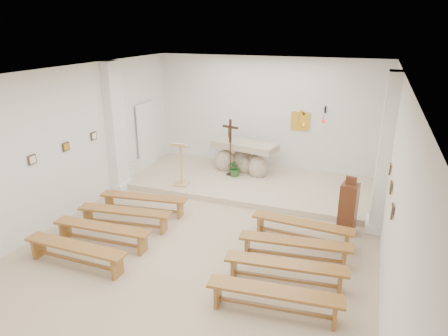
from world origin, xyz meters
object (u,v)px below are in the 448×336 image
at_px(bench_left_third, 102,231).
at_px(bench_left_fourth, 75,250).
at_px(lectern, 181,164).
at_px(donation_pedestal, 348,208).
at_px(bench_right_second, 295,246).
at_px(crucifix_stand, 230,143).
at_px(bench_right_front, 302,227).
at_px(bench_left_second, 125,214).
at_px(bench_left_front, 144,200).
at_px(bench_right_fourth, 275,296).
at_px(altar, 244,159).
at_px(bench_right_third, 286,268).

height_order(bench_left_third, bench_left_fourth, same).
bearing_deg(lectern, donation_pedestal, -15.71).
bearing_deg(bench_left_third, bench_right_second, 9.22).
height_order(crucifix_stand, bench_right_front, crucifix_stand).
xyz_separation_m(lectern, bench_left_third, (-0.21, -3.27, -0.43)).
height_order(bench_left_second, bench_right_second, same).
distance_m(bench_left_front, bench_left_third, 1.63).
bearing_deg(bench_right_fourth, bench_left_fourth, 174.70).
relative_size(crucifix_stand, bench_right_front, 0.78).
xyz_separation_m(altar, bench_left_second, (-1.48, -4.12, -0.20)).
xyz_separation_m(bench_left_front, bench_right_third, (3.84, -1.63, 0.00)).
relative_size(crucifix_stand, bench_right_third, 0.77).
bearing_deg(bench_left_front, bench_right_second, -19.64).
bearing_deg(bench_right_front, bench_right_third, -85.92).
relative_size(bench_right_second, bench_left_third, 1.00).
height_order(bench_right_front, bench_right_second, same).
height_order(crucifix_stand, bench_right_third, crucifix_stand).
distance_m(lectern, bench_left_fourth, 4.11).
bearing_deg(donation_pedestal, crucifix_stand, 157.84).
distance_m(donation_pedestal, bench_right_fourth, 3.30).
relative_size(bench_right_front, bench_left_fourth, 1.01).
xyz_separation_m(donation_pedestal, bench_right_third, (-0.85, -2.36, -0.24)).
bearing_deg(donation_pedestal, bench_left_fourth, -136.67).
relative_size(bench_left_third, bench_left_fourth, 1.00).
bearing_deg(bench_left_front, bench_right_third, -30.63).
distance_m(bench_right_front, bench_right_fourth, 2.44).
bearing_deg(bench_left_fourth, lectern, 87.97).
distance_m(altar, bench_right_front, 4.07).
height_order(bench_right_front, bench_right_third, same).
bearing_deg(bench_left_third, bench_right_third, -2.72).
distance_m(bench_right_second, bench_right_fourth, 1.63).
xyz_separation_m(bench_right_second, bench_right_third, (0.00, -0.81, 0.00)).
relative_size(crucifix_stand, bench_right_second, 0.77).
bearing_deg(bench_left_front, bench_right_fourth, -40.10).
height_order(bench_left_third, bench_right_fourth, same).
xyz_separation_m(altar, donation_pedestal, (3.22, -2.57, 0.05)).
relative_size(bench_left_third, bench_right_fourth, 1.00).
distance_m(bench_right_second, bench_left_fourth, 4.17).
bearing_deg(altar, bench_left_third, -96.47).
height_order(altar, bench_left_second, altar).
bearing_deg(bench_left_front, lectern, 75.18).
height_order(lectern, bench_right_third, lectern).
distance_m(crucifix_stand, bench_right_third, 5.28).
height_order(crucifix_stand, donation_pedestal, crucifix_stand).
bearing_deg(bench_right_front, bench_left_third, -152.99).
distance_m(crucifix_stand, donation_pedestal, 4.14).
bearing_deg(bench_right_second, bench_left_fourth, -163.34).
distance_m(bench_left_second, bench_right_third, 3.93).
bearing_deg(bench_left_fourth, bench_left_front, 90.84).
height_order(donation_pedestal, bench_right_third, donation_pedestal).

